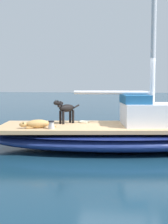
{
  "coord_description": "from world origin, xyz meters",
  "views": [
    {
      "loc": [
        8.22,
        0.34,
        1.78
      ],
      "look_at": [
        0.0,
        -1.0,
        1.01
      ],
      "focal_mm": 47.46,
      "sensor_mm": 36.0,
      "label": 1
    }
  ],
  "objects_px": {
    "dog_tan": "(36,124)",
    "deck_winch": "(51,125)",
    "sailboat_main": "(119,137)",
    "coiled_rope": "(84,122)",
    "dog_black": "(66,109)"
  },
  "relations": [
    {
      "from": "dog_tan",
      "to": "deck_winch",
      "type": "xyz_separation_m",
      "value": [
        0.09,
        0.43,
        -0.01
      ]
    },
    {
      "from": "dog_black",
      "to": "coiled_rope",
      "type": "relative_size",
      "value": 2.42
    },
    {
      "from": "dog_tan",
      "to": "coiled_rope",
      "type": "relative_size",
      "value": 2.78
    },
    {
      "from": "dog_black",
      "to": "coiled_rope",
      "type": "height_order",
      "value": "dog_black"
    },
    {
      "from": "sailboat_main",
      "to": "deck_winch",
      "type": "height_order",
      "value": "deck_winch"
    },
    {
      "from": "dog_tan",
      "to": "coiled_rope",
      "type": "xyz_separation_m",
      "value": [
        -1.31,
        1.03,
        -0.08
      ]
    },
    {
      "from": "sailboat_main",
      "to": "coiled_rope",
      "type": "xyz_separation_m",
      "value": [
        -0.39,
        -1.07,
        0.35
      ]
    },
    {
      "from": "dog_black",
      "to": "deck_winch",
      "type": "xyz_separation_m",
      "value": [
        1.08,
        -0.13,
        -0.32
      ]
    },
    {
      "from": "dog_tan",
      "to": "dog_black",
      "type": "bearing_deg",
      "value": 150.84
    },
    {
      "from": "dog_tan",
      "to": "sailboat_main",
      "type": "bearing_deg",
      "value": 113.7
    },
    {
      "from": "dog_tan",
      "to": "deck_winch",
      "type": "distance_m",
      "value": 0.44
    },
    {
      "from": "dog_tan",
      "to": "dog_black",
      "type": "height_order",
      "value": "dog_black"
    },
    {
      "from": "sailboat_main",
      "to": "deck_winch",
      "type": "distance_m",
      "value": 2.0
    },
    {
      "from": "dog_black",
      "to": "deck_winch",
      "type": "relative_size",
      "value": 3.74
    },
    {
      "from": "sailboat_main",
      "to": "dog_tan",
      "type": "relative_size",
      "value": 8.37
    }
  ]
}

